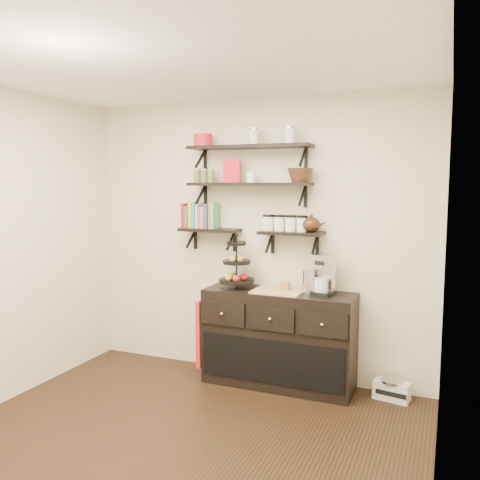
{
  "coord_description": "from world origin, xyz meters",
  "views": [
    {
      "loc": [
        1.78,
        -2.88,
        1.9
      ],
      "look_at": [
        0.1,
        1.15,
        1.41
      ],
      "focal_mm": 38.0,
      "sensor_mm": 36.0,
      "label": 1
    }
  ],
  "objects_px": {
    "fruit_stand": "(237,270)",
    "coffee_maker": "(323,275)",
    "sideboard": "(279,338)",
    "radio": "(392,390)"
  },
  "relations": [
    {
      "from": "fruit_stand",
      "to": "coffee_maker",
      "type": "height_order",
      "value": "fruit_stand"
    },
    {
      "from": "sideboard",
      "to": "radio",
      "type": "height_order",
      "value": "sideboard"
    },
    {
      "from": "fruit_stand",
      "to": "coffee_maker",
      "type": "distance_m",
      "value": 0.82
    },
    {
      "from": "sideboard",
      "to": "coffee_maker",
      "type": "distance_m",
      "value": 0.74
    },
    {
      "from": "sideboard",
      "to": "radio",
      "type": "relative_size",
      "value": 4.29
    },
    {
      "from": "sideboard",
      "to": "fruit_stand",
      "type": "distance_m",
      "value": 0.75
    },
    {
      "from": "sideboard",
      "to": "coffee_maker",
      "type": "relative_size",
      "value": 3.78
    },
    {
      "from": "fruit_stand",
      "to": "coffee_maker",
      "type": "relative_size",
      "value": 1.35
    },
    {
      "from": "fruit_stand",
      "to": "coffee_maker",
      "type": "bearing_deg",
      "value": 1.51
    },
    {
      "from": "sideboard",
      "to": "radio",
      "type": "bearing_deg",
      "value": 4.08
    }
  ]
}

